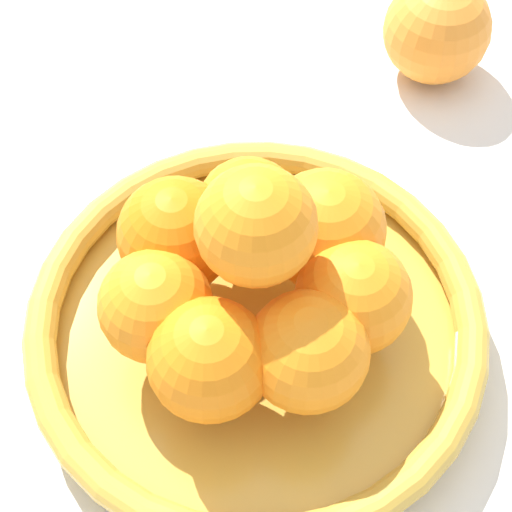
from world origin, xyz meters
name	(u,v)px	position (x,y,z in m)	size (l,w,h in m)	color
ground_plane	(256,344)	(0.00, 0.00, 0.00)	(4.00, 4.00, 0.00)	silver
fruit_bowl	(256,328)	(0.00, 0.00, 0.02)	(0.28, 0.28, 0.04)	gold
orange_pile	(256,275)	(0.00, 0.00, 0.08)	(0.17, 0.18, 0.12)	orange
stray_orange	(437,30)	(0.27, 0.10, 0.04)	(0.08, 0.08, 0.08)	orange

